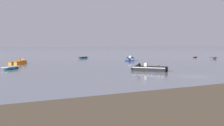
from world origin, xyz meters
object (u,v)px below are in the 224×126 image
(motorboat_moored_4, at_px, (145,69))
(rowboat_moored_6, at_px, (213,58))
(motorboat_moored_1, at_px, (20,63))
(rowboat_moored_5, at_px, (195,57))
(mooring_post_near, at_px, (159,67))
(rowboat_moored_3, at_px, (11,68))
(rowboat_moored_4, at_px, (83,58))
(motorboat_moored_0, at_px, (130,60))

(motorboat_moored_4, relative_size, rowboat_moored_6, 1.42)
(motorboat_moored_1, relative_size, motorboat_moored_4, 0.88)
(rowboat_moored_5, bearing_deg, mooring_post_near, 11.54)
(motorboat_moored_4, bearing_deg, rowboat_moored_3, 14.54)
(rowboat_moored_4, relative_size, mooring_post_near, 3.45)
(motorboat_moored_0, xyz_separation_m, rowboat_moored_3, (-34.75, -11.91, -0.12))
(rowboat_moored_5, relative_size, mooring_post_near, 2.30)
(rowboat_moored_4, height_order, motorboat_moored_4, motorboat_moored_4)
(motorboat_moored_4, bearing_deg, rowboat_moored_6, -99.11)
(motorboat_moored_1, height_order, rowboat_moored_4, motorboat_moored_1)
(rowboat_moored_3, xyz_separation_m, motorboat_moored_4, (20.04, -15.65, 0.12))
(motorboat_moored_0, relative_size, rowboat_moored_6, 1.43)
(motorboat_moored_4, bearing_deg, rowboat_moored_4, -48.21)
(rowboat_moored_3, xyz_separation_m, rowboat_moored_4, (28.91, 31.15, -0.00))
(motorboat_moored_1, xyz_separation_m, rowboat_moored_6, (59.53, -5.72, -0.09))
(motorboat_moored_1, height_order, rowboat_moored_5, motorboat_moored_1)
(rowboat_moored_3, height_order, rowboat_moored_4, rowboat_moored_3)
(rowboat_moored_3, relative_size, rowboat_moored_5, 1.38)
(motorboat_moored_0, xyz_separation_m, motorboat_moored_1, (-30.07, 2.02, -0.03))
(rowboat_moored_4, bearing_deg, motorboat_moored_0, 78.39)
(rowboat_moored_5, xyz_separation_m, motorboat_moored_4, (-45.23, -33.02, 0.19))
(rowboat_moored_3, bearing_deg, motorboat_moored_0, -25.29)
(rowboat_moored_3, bearing_deg, motorboat_moored_1, 27.23)
(rowboat_moored_3, height_order, mooring_post_near, mooring_post_near)
(rowboat_moored_3, bearing_deg, mooring_post_near, -79.05)
(mooring_post_near, bearing_deg, motorboat_moored_4, 174.22)
(motorboat_moored_0, distance_m, motorboat_moored_4, 31.24)
(motorboat_moored_0, xyz_separation_m, mooring_post_near, (-11.84, -27.85, 0.28))
(motorboat_moored_1, xyz_separation_m, rowboat_moored_4, (24.23, 17.21, -0.09))
(mooring_post_near, bearing_deg, rowboat_moored_3, 145.18)
(motorboat_moored_1, relative_size, rowboat_moored_5, 1.91)
(rowboat_moored_3, distance_m, rowboat_moored_6, 64.73)
(motorboat_moored_0, bearing_deg, motorboat_moored_4, -172.93)
(motorboat_moored_1, bearing_deg, motorboat_moored_4, -112.95)
(rowboat_moored_4, relative_size, rowboat_moored_5, 1.50)
(motorboat_moored_1, distance_m, rowboat_moored_4, 29.72)
(motorboat_moored_4, height_order, mooring_post_near, motorboat_moored_4)
(mooring_post_near, bearing_deg, motorboat_moored_0, 66.97)
(motorboat_moored_1, height_order, mooring_post_near, motorboat_moored_1)
(rowboat_moored_4, distance_m, motorboat_moored_4, 47.62)
(motorboat_moored_4, distance_m, rowboat_moored_6, 50.19)
(rowboat_moored_6, bearing_deg, rowboat_moored_4, -60.79)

